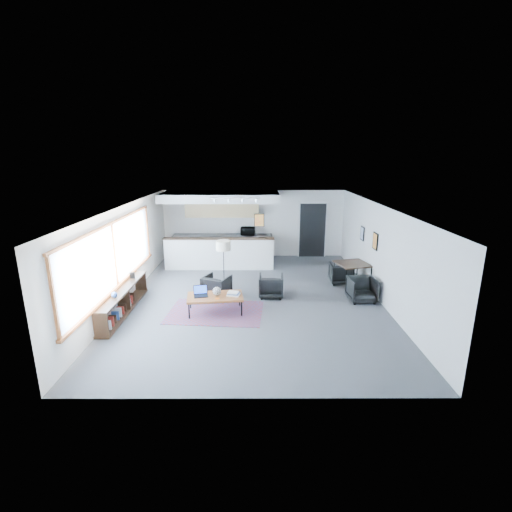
{
  "coord_description": "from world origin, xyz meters",
  "views": [
    {
      "loc": [
        0.06,
        -9.82,
        3.93
      ],
      "look_at": [
        0.09,
        0.4,
        1.11
      ],
      "focal_mm": 26.0,
      "sensor_mm": 36.0,
      "label": 1
    }
  ],
  "objects_px": {
    "floor_lamp": "(223,247)",
    "dining_table": "(353,265)",
    "coffee_table": "(215,297)",
    "laptop": "(201,293)",
    "armchair_left": "(217,285)",
    "ceramic_pot": "(217,291)",
    "dining_chair_near": "(362,290)",
    "book_stack": "(233,294)",
    "armchair_right": "(271,285)",
    "dining_chair_far": "(341,274)",
    "microwave": "(248,230)"
  },
  "relations": [
    {
      "from": "dining_table",
      "to": "dining_chair_far",
      "type": "xyz_separation_m",
      "value": [
        -0.24,
        0.4,
        -0.4
      ]
    },
    {
      "from": "armchair_left",
      "to": "dining_table",
      "type": "height_order",
      "value": "dining_table"
    },
    {
      "from": "dining_table",
      "to": "laptop",
      "type": "bearing_deg",
      "value": -157.08
    },
    {
      "from": "coffee_table",
      "to": "laptop",
      "type": "xyz_separation_m",
      "value": [
        -0.37,
        0.03,
        0.11
      ]
    },
    {
      "from": "laptop",
      "to": "floor_lamp",
      "type": "distance_m",
      "value": 1.91
    },
    {
      "from": "book_stack",
      "to": "dining_chair_near",
      "type": "bearing_deg",
      "value": 11.84
    },
    {
      "from": "book_stack",
      "to": "dining_chair_far",
      "type": "bearing_deg",
      "value": 34.4
    },
    {
      "from": "coffee_table",
      "to": "dining_chair_near",
      "type": "relative_size",
      "value": 2.38
    },
    {
      "from": "ceramic_pot",
      "to": "floor_lamp",
      "type": "distance_m",
      "value": 1.84
    },
    {
      "from": "book_stack",
      "to": "dining_chair_near",
      "type": "distance_m",
      "value": 3.57
    },
    {
      "from": "armchair_right",
      "to": "floor_lamp",
      "type": "relative_size",
      "value": 0.47
    },
    {
      "from": "coffee_table",
      "to": "laptop",
      "type": "relative_size",
      "value": 3.73
    },
    {
      "from": "book_stack",
      "to": "armchair_left",
      "type": "xyz_separation_m",
      "value": [
        -0.53,
        1.04,
        -0.15
      ]
    },
    {
      "from": "dining_chair_near",
      "to": "dining_table",
      "type": "bearing_deg",
      "value": 85.46
    },
    {
      "from": "coffee_table",
      "to": "ceramic_pot",
      "type": "distance_m",
      "value": 0.15
    },
    {
      "from": "dining_chair_near",
      "to": "dining_chair_far",
      "type": "xyz_separation_m",
      "value": [
        -0.24,
        1.49,
        -0.02
      ]
    },
    {
      "from": "dining_table",
      "to": "dining_chair_near",
      "type": "bearing_deg",
      "value": -90.0
    },
    {
      "from": "laptop",
      "to": "microwave",
      "type": "distance_m",
      "value": 5.28
    },
    {
      "from": "coffee_table",
      "to": "dining_table",
      "type": "relative_size",
      "value": 1.34
    },
    {
      "from": "dining_chair_far",
      "to": "microwave",
      "type": "distance_m",
      "value": 4.24
    },
    {
      "from": "armchair_left",
      "to": "armchair_right",
      "type": "height_order",
      "value": "armchair_left"
    },
    {
      "from": "coffee_table",
      "to": "dining_chair_far",
      "type": "relative_size",
      "value": 2.51
    },
    {
      "from": "ceramic_pot",
      "to": "book_stack",
      "type": "height_order",
      "value": "ceramic_pot"
    },
    {
      "from": "dining_chair_near",
      "to": "book_stack",
      "type": "bearing_deg",
      "value": -172.7
    },
    {
      "from": "coffee_table",
      "to": "ceramic_pot",
      "type": "height_order",
      "value": "ceramic_pot"
    },
    {
      "from": "ceramic_pot",
      "to": "dining_table",
      "type": "xyz_separation_m",
      "value": [
        3.91,
        1.83,
        0.13
      ]
    },
    {
      "from": "coffee_table",
      "to": "armchair_left",
      "type": "xyz_separation_m",
      "value": [
        -0.07,
        1.07,
        -0.07
      ]
    },
    {
      "from": "book_stack",
      "to": "dining_chair_near",
      "type": "height_order",
      "value": "dining_chair_near"
    },
    {
      "from": "armchair_right",
      "to": "dining_chair_far",
      "type": "distance_m",
      "value": 2.52
    },
    {
      "from": "book_stack",
      "to": "floor_lamp",
      "type": "distance_m",
      "value": 1.9
    },
    {
      "from": "dining_chair_far",
      "to": "microwave",
      "type": "relative_size",
      "value": 1.11
    },
    {
      "from": "book_stack",
      "to": "dining_chair_far",
      "type": "height_order",
      "value": "dining_chair_far"
    },
    {
      "from": "book_stack",
      "to": "armchair_left",
      "type": "relative_size",
      "value": 0.51
    },
    {
      "from": "dining_chair_near",
      "to": "microwave",
      "type": "relative_size",
      "value": 1.17
    },
    {
      "from": "coffee_table",
      "to": "microwave",
      "type": "height_order",
      "value": "microwave"
    },
    {
      "from": "floor_lamp",
      "to": "dining_table",
      "type": "bearing_deg",
      "value": 2.16
    },
    {
      "from": "ceramic_pot",
      "to": "dining_chair_far",
      "type": "bearing_deg",
      "value": 31.28
    },
    {
      "from": "laptop",
      "to": "armchair_left",
      "type": "height_order",
      "value": "laptop"
    },
    {
      "from": "coffee_table",
      "to": "floor_lamp",
      "type": "bearing_deg",
      "value": 80.13
    },
    {
      "from": "ceramic_pot",
      "to": "dining_chair_near",
      "type": "relative_size",
      "value": 0.36
    },
    {
      "from": "dining_table",
      "to": "dining_chair_near",
      "type": "xyz_separation_m",
      "value": [
        -0.0,
        -1.09,
        -0.39
      ]
    },
    {
      "from": "dining_table",
      "to": "book_stack",
      "type": "bearing_deg",
      "value": -152.4
    },
    {
      "from": "armchair_right",
      "to": "microwave",
      "type": "xyz_separation_m",
      "value": [
        -0.73,
        4.05,
        0.76
      ]
    },
    {
      "from": "armchair_left",
      "to": "dining_chair_far",
      "type": "height_order",
      "value": "armchair_left"
    },
    {
      "from": "laptop",
      "to": "dining_chair_far",
      "type": "bearing_deg",
      "value": 16.92
    },
    {
      "from": "ceramic_pot",
      "to": "armchair_right",
      "type": "relative_size",
      "value": 0.32
    },
    {
      "from": "coffee_table",
      "to": "dining_chair_near",
      "type": "height_order",
      "value": "dining_chair_near"
    },
    {
      "from": "ceramic_pot",
      "to": "dining_chair_near",
      "type": "xyz_separation_m",
      "value": [
        3.91,
        0.74,
        -0.26
      ]
    },
    {
      "from": "book_stack",
      "to": "dining_table",
      "type": "relative_size",
      "value": 0.32
    },
    {
      "from": "armchair_left",
      "to": "dining_chair_far",
      "type": "relative_size",
      "value": 1.19
    }
  ]
}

